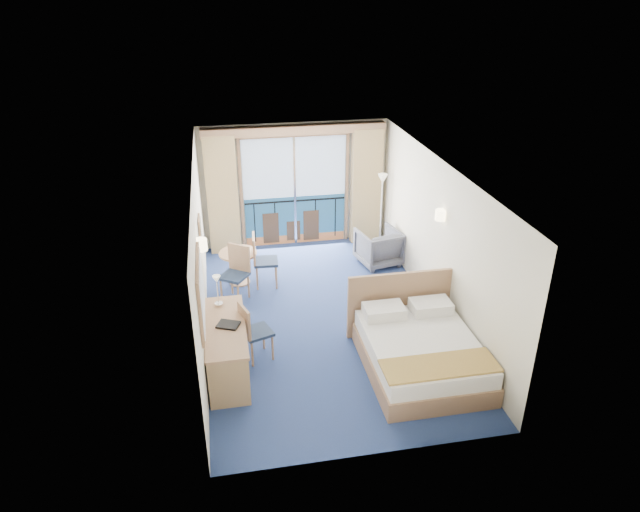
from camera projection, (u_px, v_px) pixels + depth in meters
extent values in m
plane|color=navy|center=(323.00, 318.00, 10.00)|extent=(6.50, 6.50, 0.00)
cube|color=#EDE5CD|center=(294.00, 185.00, 12.28)|extent=(4.00, 0.02, 2.70)
cube|color=#EDE5CD|center=(377.00, 367.00, 6.52)|extent=(4.00, 0.02, 2.70)
cube|color=#EDE5CD|center=(199.00, 258.00, 9.07)|extent=(0.02, 6.50, 2.70)
cube|color=#EDE5CD|center=(438.00, 239.00, 9.74)|extent=(0.02, 6.50, 2.70)
cube|color=white|center=(323.00, 168.00, 8.81)|extent=(4.00, 6.50, 0.02)
cube|color=navy|center=(295.00, 219.00, 12.59)|extent=(2.20, 0.02, 1.08)
cube|color=#A4BAD8|center=(294.00, 167.00, 12.07)|extent=(2.20, 0.02, 1.32)
cube|color=brown|center=(296.00, 238.00, 12.80)|extent=(2.20, 0.02, 0.20)
cube|color=black|center=(295.00, 201.00, 12.40)|extent=(2.20, 0.02, 0.04)
cube|color=#9D7555|center=(294.00, 134.00, 11.76)|extent=(2.36, 0.03, 0.12)
cube|color=#9D7555|center=(241.00, 196.00, 12.12)|extent=(0.06, 0.03, 2.40)
cube|color=#9D7555|center=(347.00, 189.00, 12.50)|extent=(0.06, 0.03, 2.40)
cube|color=silver|center=(295.00, 192.00, 12.30)|extent=(0.05, 0.02, 2.40)
cube|color=#3B281B|center=(311.00, 225.00, 12.71)|extent=(0.35, 0.02, 0.70)
cube|color=#3B281B|center=(271.00, 228.00, 12.56)|extent=(0.35, 0.02, 0.70)
cube|color=#3B281B|center=(293.00, 231.00, 12.69)|extent=(0.30, 0.02, 0.45)
cube|color=black|center=(255.00, 223.00, 12.44)|extent=(0.02, 0.01, 0.90)
cube|color=black|center=(275.00, 221.00, 12.52)|extent=(0.03, 0.01, 0.90)
cube|color=black|center=(295.00, 220.00, 12.59)|extent=(0.03, 0.01, 0.90)
cube|color=black|center=(315.00, 219.00, 12.67)|extent=(0.03, 0.01, 0.90)
cube|color=black|center=(335.00, 217.00, 12.74)|extent=(0.02, 0.01, 0.90)
cube|color=tan|center=(222.00, 196.00, 11.89)|extent=(0.65, 0.22, 2.55)
cube|color=tan|center=(366.00, 187.00, 12.41)|extent=(0.65, 0.22, 2.55)
cube|color=#9D7555|center=(294.00, 130.00, 11.60)|extent=(3.80, 0.25, 0.18)
cube|color=#9D7555|center=(200.00, 293.00, 7.66)|extent=(0.04, 1.25, 0.95)
cube|color=silver|center=(202.00, 292.00, 7.67)|extent=(0.01, 1.12, 0.82)
cube|color=#9D7555|center=(200.00, 232.00, 9.36)|extent=(0.03, 0.42, 0.52)
cube|color=gray|center=(201.00, 232.00, 9.37)|extent=(0.01, 0.34, 0.44)
cylinder|color=#FAE5AF|center=(201.00, 245.00, 8.33)|extent=(0.18, 0.18, 0.18)
cylinder|color=#FAE5AF|center=(441.00, 215.00, 9.38)|extent=(0.18, 0.18, 0.18)
cube|color=#9D7555|center=(421.00, 362.00, 8.58)|extent=(1.63, 2.04, 0.31)
cube|color=white|center=(422.00, 347.00, 8.45)|extent=(1.57, 1.98, 0.26)
cube|color=tan|center=(440.00, 366.00, 7.81)|extent=(1.61, 0.56, 0.03)
cube|color=white|center=(384.00, 311.00, 8.94)|extent=(0.63, 0.41, 0.18)
cube|color=white|center=(431.00, 306.00, 9.07)|extent=(0.63, 0.41, 0.18)
cube|color=#9D7555|center=(400.00, 303.00, 9.35)|extent=(1.79, 0.06, 1.12)
cube|color=#A98059|center=(423.00, 299.00, 9.98)|extent=(0.47, 0.44, 0.61)
cube|color=silver|center=(424.00, 283.00, 9.79)|extent=(0.21, 0.18, 0.08)
imported|color=#40434E|center=(379.00, 247.00, 11.74)|extent=(0.96, 0.98, 0.75)
cylinder|color=silver|center=(379.00, 246.00, 12.65)|extent=(0.23, 0.23, 0.03)
cylinder|color=silver|center=(381.00, 213.00, 12.32)|extent=(0.03, 0.03, 1.57)
cone|color=beige|center=(383.00, 179.00, 11.97)|extent=(0.21, 0.21, 0.19)
cube|color=#9D7555|center=(225.00, 327.00, 8.30)|extent=(0.59, 1.72, 0.04)
cube|color=#A98059|center=(229.00, 374.00, 7.95)|extent=(0.56, 0.52, 0.77)
cylinder|color=#9D7555|center=(209.00, 343.00, 8.62)|extent=(0.05, 0.05, 0.77)
cylinder|color=#9D7555|center=(244.00, 340.00, 8.71)|extent=(0.05, 0.05, 0.77)
cylinder|color=#9D7555|center=(208.00, 323.00, 9.15)|extent=(0.05, 0.05, 0.77)
cylinder|color=#9D7555|center=(241.00, 319.00, 9.23)|extent=(0.05, 0.05, 0.77)
cube|color=#1D2B45|center=(257.00, 332.00, 8.75)|extent=(0.53, 0.53, 0.05)
cube|color=#9D7555|center=(244.00, 321.00, 8.55)|extent=(0.17, 0.41, 0.50)
cylinder|color=#9D7555|center=(273.00, 348.00, 8.79)|extent=(0.04, 0.04, 0.45)
cylinder|color=#9D7555|center=(264.00, 337.00, 9.06)|extent=(0.04, 0.04, 0.45)
cylinder|color=#9D7555|center=(252.00, 354.00, 8.65)|extent=(0.04, 0.04, 0.45)
cylinder|color=#9D7555|center=(244.00, 343.00, 8.91)|extent=(0.04, 0.04, 0.45)
cube|color=black|center=(228.00, 325.00, 8.28)|extent=(0.38, 0.34, 0.03)
cylinder|color=silver|center=(219.00, 304.00, 8.78)|extent=(0.13, 0.13, 0.02)
cylinder|color=silver|center=(218.00, 292.00, 8.69)|extent=(0.02, 0.02, 0.44)
cone|color=beige|center=(217.00, 279.00, 8.60)|extent=(0.12, 0.12, 0.11)
cylinder|color=#9D7555|center=(238.00, 253.00, 10.88)|extent=(0.72, 0.72, 0.04)
cylinder|color=#9D7555|center=(239.00, 268.00, 11.02)|extent=(0.07, 0.07, 0.63)
cylinder|color=#9D7555|center=(240.00, 282.00, 11.15)|extent=(0.40, 0.40, 0.03)
cube|color=#1D2B45|center=(266.00, 261.00, 10.85)|extent=(0.48, 0.48, 0.05)
cube|color=#9D7555|center=(254.00, 249.00, 10.71)|extent=(0.07, 0.45, 0.54)
cylinder|color=#9D7555|center=(276.00, 278.00, 10.82)|extent=(0.04, 0.04, 0.48)
cylinder|color=#9D7555|center=(276.00, 269.00, 11.15)|extent=(0.04, 0.04, 0.48)
cylinder|color=#9D7555|center=(257.00, 279.00, 10.78)|extent=(0.04, 0.04, 0.48)
cylinder|color=#9D7555|center=(257.00, 270.00, 11.11)|extent=(0.04, 0.04, 0.48)
cube|color=#1D2B45|center=(234.00, 276.00, 10.33)|extent=(0.62, 0.62, 0.05)
cube|color=#9D7555|center=(239.00, 258.00, 10.38)|extent=(0.39, 0.29, 0.53)
cylinder|color=#9D7555|center=(221.00, 291.00, 10.36)|extent=(0.04, 0.04, 0.48)
cylinder|color=#9D7555|center=(238.00, 295.00, 10.23)|extent=(0.04, 0.04, 0.48)
cylinder|color=#9D7555|center=(232.00, 282.00, 10.66)|extent=(0.04, 0.04, 0.48)
cylinder|color=#9D7555|center=(249.00, 286.00, 10.53)|extent=(0.04, 0.04, 0.48)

